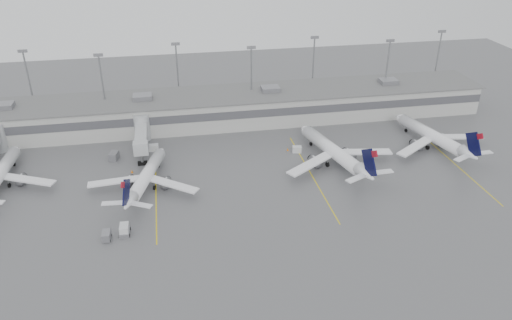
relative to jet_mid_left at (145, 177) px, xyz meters
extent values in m
plane|color=#535356|center=(19.47, -24.83, -2.76)|extent=(260.00, 260.00, 0.00)
cube|color=#A9A9A4|center=(19.47, 33.17, 1.24)|extent=(150.00, 16.00, 8.00)
cube|color=#47474C|center=(19.47, 25.12, 2.24)|extent=(150.00, 0.15, 2.20)
cube|color=#606060|center=(19.47, 33.17, 5.29)|extent=(152.00, 17.00, 0.30)
cube|color=slate|center=(-35.53, 33.17, 6.04)|extent=(5.00, 4.00, 1.30)
cube|color=slate|center=(69.47, 33.17, 6.04)|extent=(5.00, 4.00, 1.30)
cylinder|color=gray|center=(-30.53, 42.67, 7.24)|extent=(0.44, 0.44, 20.00)
cube|color=slate|center=(-30.53, 42.67, 17.44)|extent=(2.40, 0.50, 0.80)
cylinder|color=gray|center=(-10.53, 35.17, 7.24)|extent=(0.44, 0.44, 20.00)
cube|color=slate|center=(-10.53, 35.17, 17.44)|extent=(2.40, 0.50, 0.80)
cylinder|color=gray|center=(9.47, 42.67, 7.24)|extent=(0.44, 0.44, 20.00)
cube|color=slate|center=(9.47, 42.67, 17.44)|extent=(2.40, 0.50, 0.80)
cylinder|color=gray|center=(29.47, 35.17, 7.24)|extent=(0.44, 0.44, 20.00)
cube|color=slate|center=(29.47, 35.17, 17.44)|extent=(2.40, 0.50, 0.80)
cylinder|color=gray|center=(49.47, 42.67, 7.24)|extent=(0.44, 0.44, 20.00)
cube|color=slate|center=(49.47, 42.67, 17.44)|extent=(2.40, 0.50, 0.80)
cylinder|color=gray|center=(69.47, 35.17, 7.24)|extent=(0.44, 0.44, 20.00)
cube|color=slate|center=(69.47, 35.17, 17.44)|extent=(2.40, 0.50, 0.80)
cylinder|color=gray|center=(89.47, 42.67, 7.24)|extent=(0.44, 0.44, 20.00)
cube|color=slate|center=(89.47, 42.67, 17.44)|extent=(2.40, 0.50, 0.80)
cylinder|color=#A5A8AB|center=(-1.03, 25.17, 0.74)|extent=(4.00, 4.00, 7.00)
cube|color=#A5A8AB|center=(-1.03, 18.67, 1.54)|extent=(2.80, 13.00, 2.60)
cube|color=#A5A8AB|center=(-1.03, 11.17, 1.54)|extent=(3.40, 2.40, 3.00)
cylinder|color=gray|center=(-1.03, 11.17, -1.36)|extent=(0.70, 0.70, 2.80)
cube|color=black|center=(-1.03, 11.17, -2.41)|extent=(2.20, 1.20, 0.70)
cube|color=yellow|center=(1.97, -0.83, -2.75)|extent=(0.25, 40.00, 0.01)
cube|color=yellow|center=(36.97, -0.83, -2.75)|extent=(0.25, 40.00, 0.01)
cube|color=yellow|center=(71.97, -0.83, -2.75)|extent=(0.25, 40.00, 0.01)
cylinder|color=white|center=(-31.26, 7.69, 0.00)|extent=(4.05, 20.39, 2.76)
cone|color=white|center=(-30.53, 19.08, 0.00)|extent=(2.92, 2.75, 2.76)
cube|color=white|center=(-24.99, 4.70, -0.73)|extent=(12.01, 6.64, 0.32)
cylinder|color=black|center=(-30.73, 15.96, -2.34)|extent=(0.37, 0.85, 0.83)
cylinder|color=black|center=(-29.45, 5.73, -2.25)|extent=(0.48, 1.04, 1.01)
cylinder|color=white|center=(0.38, 1.27, -0.05)|extent=(8.31, 19.77, 2.70)
cone|color=white|center=(3.61, 11.97, -0.05)|extent=(3.32, 3.20, 2.70)
cone|color=white|center=(-3.08, -10.21, 0.31)|extent=(3.89, 5.10, 2.70)
cube|color=white|center=(-6.39, 0.67, -0.78)|extent=(11.77, 2.60, 0.32)
cube|color=white|center=(5.70, -2.97, -0.78)|extent=(10.96, 8.61, 0.32)
cube|color=black|center=(-3.21, -10.64, 2.92)|extent=(1.72, 4.94, 5.90)
cube|color=maroon|center=(-3.54, -11.76, 5.26)|extent=(0.78, 1.82, 1.71)
cylinder|color=black|center=(2.72, 9.04, -2.35)|extent=(0.54, 0.87, 0.81)
cylinder|color=black|center=(-1.95, 0.09, -2.26)|extent=(0.67, 1.07, 0.99)
cylinder|color=black|center=(1.67, -1.00, -2.26)|extent=(0.67, 1.07, 0.99)
cylinder|color=white|center=(43.32, 4.69, 0.35)|extent=(8.61, 22.90, 3.11)
cone|color=white|center=(40.17, 17.17, 0.35)|extent=(3.73, 3.58, 3.11)
cone|color=white|center=(46.70, -8.69, 0.77)|extent=(4.29, 5.79, 3.11)
cube|color=white|center=(36.99, 0.10, -0.48)|extent=(12.86, 9.47, 0.36)
cube|color=white|center=(51.08, 3.65, -0.48)|extent=(13.64, 3.59, 0.36)
cube|color=black|center=(46.83, -9.19, 3.78)|extent=(1.73, 5.74, 6.79)
cube|color=maroon|center=(47.16, -10.50, 6.48)|extent=(0.82, 2.11, 1.97)
cylinder|color=black|center=(41.04, 13.75, -2.29)|extent=(0.58, 0.99, 0.93)
cylinder|color=black|center=(41.72, 2.15, -2.19)|extent=(0.73, 1.22, 1.14)
cylinder|color=black|center=(45.94, 3.21, -2.19)|extent=(0.73, 1.22, 1.14)
cylinder|color=white|center=(70.72, 8.64, 0.17)|extent=(8.02, 21.56, 2.93)
cone|color=white|center=(67.81, 20.40, 0.17)|extent=(3.50, 3.36, 2.93)
cone|color=white|center=(73.85, -3.97, 0.56)|extent=(4.02, 5.45, 2.93)
cube|color=white|center=(64.75, 4.34, -0.61)|extent=(12.12, 8.87, 0.34)
cube|color=white|center=(78.02, 7.63, -0.61)|extent=(12.85, 3.43, 0.34)
cube|color=black|center=(73.97, -4.44, 3.40)|extent=(1.61, 5.41, 6.39)
cube|color=maroon|center=(74.28, -5.68, 5.94)|extent=(0.76, 1.99, 1.86)
cylinder|color=black|center=(68.61, 17.17, -2.32)|extent=(0.54, 0.94, 0.88)
cylinder|color=black|center=(69.20, 6.25, -2.22)|extent=(0.69, 1.15, 1.07)
cylinder|color=black|center=(73.18, 7.24, -2.22)|extent=(0.69, 1.15, 1.07)
cube|color=silver|center=(-3.87, -16.31, -1.79)|extent=(1.70, 2.64, 1.94)
cube|color=slate|center=(-3.87, -16.31, -2.38)|extent=(1.93, 3.08, 0.76)
cylinder|color=black|center=(-4.70, -15.21, -2.46)|extent=(0.26, 0.61, 0.60)
cylinder|color=black|center=(-2.98, -15.26, -2.46)|extent=(0.26, 0.61, 0.60)
cylinder|color=black|center=(-4.77, -17.36, -2.46)|extent=(0.26, 0.61, 0.60)
cylinder|color=black|center=(-3.04, -17.42, -2.46)|extent=(0.26, 0.61, 0.60)
cube|color=slate|center=(-7.07, -17.51, -1.89)|extent=(1.54, 2.60, 1.55)
cylinder|color=black|center=(-7.68, -16.58, -2.50)|extent=(0.22, 0.52, 0.51)
cylinder|color=black|center=(-6.46, -18.44, -2.50)|extent=(0.22, 0.52, 0.51)
cube|color=silver|center=(1.63, 18.02, -1.92)|extent=(2.37, 1.60, 1.67)
cube|color=silver|center=(36.57, 10.77, -1.98)|extent=(2.45, 1.87, 1.57)
cube|color=slate|center=(-7.79, 15.09, -1.83)|extent=(2.52, 3.33, 1.86)
cone|color=orange|center=(-32.02, 13.49, -2.42)|extent=(0.43, 0.43, 0.68)
cone|color=orange|center=(-3.35, 7.50, -2.37)|extent=(0.49, 0.49, 0.78)
cone|color=orange|center=(34.55, 12.00, -2.41)|extent=(0.44, 0.44, 0.70)
cone|color=orange|center=(75.38, 9.03, -2.36)|extent=(0.50, 0.50, 0.80)
camera|label=1|loc=(6.45, -96.02, 53.27)|focal=35.00mm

